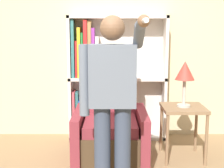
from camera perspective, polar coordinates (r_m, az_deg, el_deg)
The scene contains 6 objects.
wall_back at distance 4.49m, azimuth -0.61°, elevation 8.16°, with size 8.00×0.06×2.80m.
bookcase at distance 4.38m, azimuth -1.30°, elevation 0.91°, with size 1.36×0.28×1.72m.
armchair at distance 3.70m, azimuth -0.16°, elevation -8.49°, with size 0.83×0.85×1.20m.
person_standing at distance 2.77m, azimuth 0.17°, elevation -2.31°, with size 0.56×0.78×1.65m.
side_table at distance 3.81m, azimuth 13.02°, elevation -5.51°, with size 0.50×0.50×0.64m.
table_lamp at distance 3.71m, azimuth 13.31°, elevation 1.95°, with size 0.23×0.23×0.54m.
Camera 1 is at (0.06, -2.46, 1.52)m, focal length 50.00 mm.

